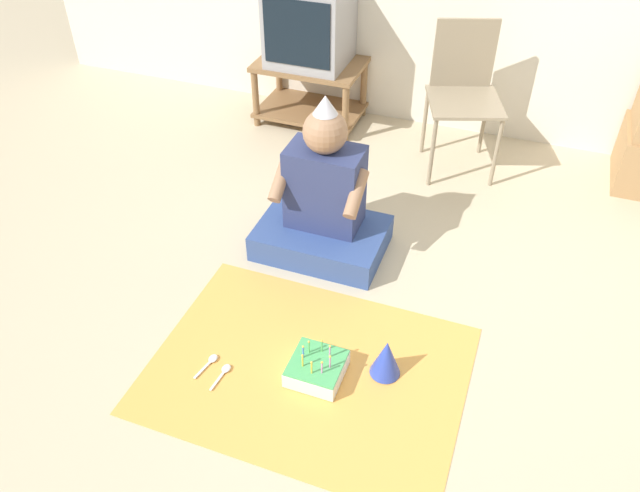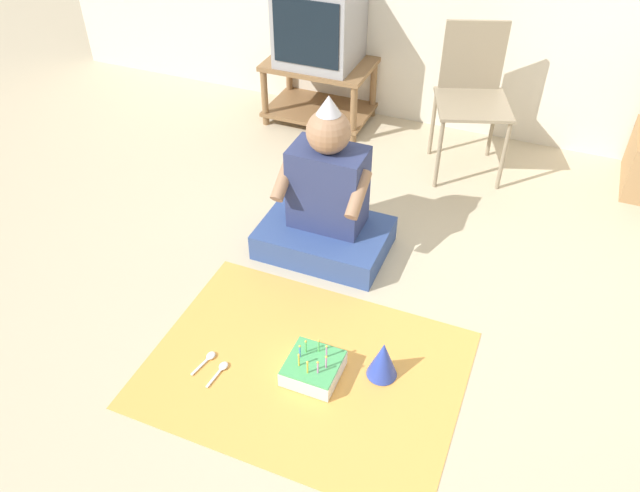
# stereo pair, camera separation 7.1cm
# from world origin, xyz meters

# --- Properties ---
(ground_plane) EXTENTS (16.00, 16.00, 0.00)m
(ground_plane) POSITION_xyz_m (0.00, 0.00, 0.00)
(ground_plane) COLOR beige
(tv_stand) EXTENTS (0.69, 0.45, 0.41)m
(tv_stand) POSITION_xyz_m (-1.11, 1.86, 0.25)
(tv_stand) COLOR olive
(tv_stand) RESTS_ON ground_plane
(tv) EXTENTS (0.49, 0.44, 0.49)m
(tv) POSITION_xyz_m (-1.11, 1.86, 0.66)
(tv) COLOR #99999E
(tv) RESTS_ON tv_stand
(folding_chair) EXTENTS (0.52, 0.52, 0.84)m
(folding_chair) POSITION_xyz_m (-0.09, 1.66, 0.49)
(folding_chair) COLOR gray
(folding_chair) RESTS_ON ground_plane
(person_seated) EXTENTS (0.64, 0.44, 0.84)m
(person_seated) POSITION_xyz_m (-0.56, 0.59, 0.26)
(person_seated) COLOR #334C8C
(person_seated) RESTS_ON ground_plane
(party_cloth) EXTENTS (1.29, 0.96, 0.01)m
(party_cloth) POSITION_xyz_m (-0.34, -0.19, 0.00)
(party_cloth) COLOR #EFA84C
(party_cloth) RESTS_ON ground_plane
(birthday_cake) EXTENTS (0.22, 0.22, 0.15)m
(birthday_cake) POSITION_xyz_m (-0.29, -0.21, 0.05)
(birthday_cake) COLOR white
(birthday_cake) RESTS_ON party_cloth
(party_hat_blue) EXTENTS (0.13, 0.13, 0.18)m
(party_hat_blue) POSITION_xyz_m (-0.03, -0.10, 0.10)
(party_hat_blue) COLOR blue
(party_hat_blue) RESTS_ON party_cloth
(plastic_spoon_near) EXTENTS (0.05, 0.14, 0.01)m
(plastic_spoon_near) POSITION_xyz_m (-0.73, -0.30, 0.01)
(plastic_spoon_near) COLOR white
(plastic_spoon_near) RESTS_ON party_cloth
(plastic_spoon_far) EXTENTS (0.04, 0.15, 0.01)m
(plastic_spoon_far) POSITION_xyz_m (-0.66, -0.33, 0.01)
(plastic_spoon_far) COLOR white
(plastic_spoon_far) RESTS_ON party_cloth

